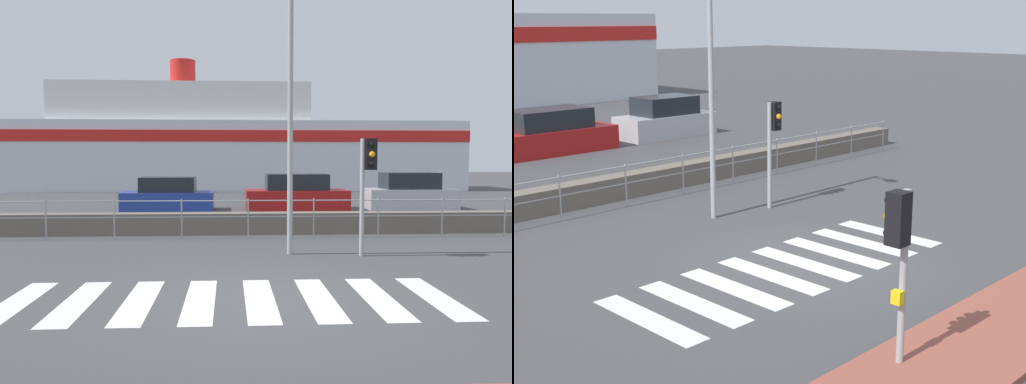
{
  "view_description": "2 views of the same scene",
  "coord_description": "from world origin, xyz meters",
  "views": [
    {
      "loc": [
        -0.51,
        -7.39,
        2.1
      ],
      "look_at": [
        0.0,
        2.0,
        1.5
      ],
      "focal_mm": 35.0,
      "sensor_mm": 36.0,
      "label": 1
    },
    {
      "loc": [
        -9.59,
        -8.44,
        4.49
      ],
      "look_at": [
        0.04,
        1.0,
        1.2
      ],
      "focal_mm": 50.0,
      "sensor_mm": 36.0,
      "label": 2
    }
  ],
  "objects": [
    {
      "name": "ground_plane",
      "position": [
        0.0,
        0.0,
        0.0
      ],
      "size": [
        160.0,
        160.0,
        0.0
      ],
      "primitive_type": "plane",
      "color": "#424244"
    },
    {
      "name": "sidewalk_brick",
      "position": [
        0.0,
        -4.1,
        0.06
      ],
      "size": [
        24.0,
        1.8,
        0.12
      ],
      "color": "#934C3D",
      "rests_on": "ground_plane"
    },
    {
      "name": "crosswalk",
      "position": [
        -0.5,
        0.0,
        0.0
      ],
      "size": [
        6.75,
        2.4,
        0.01
      ],
      "color": "silver",
      "rests_on": "ground_plane"
    },
    {
      "name": "seawall",
      "position": [
        0.0,
        6.74,
        0.3
      ],
      "size": [
        23.59,
        0.55,
        0.61
      ],
      "color": "#6B6056",
      "rests_on": "ground_plane"
    },
    {
      "name": "harbor_fence",
      "position": [
        -0.0,
        5.87,
        0.71
      ],
      "size": [
        21.27,
        0.04,
        1.08
      ],
      "color": "#9EA0A3",
      "rests_on": "ground_plane"
    },
    {
      "name": "traffic_light_near",
      "position": [
        -2.42,
        -3.66,
        1.77
      ],
      "size": [
        0.34,
        0.32,
        2.44
      ],
      "color": "#9EA0A3",
      "rests_on": "ground_plane"
    },
    {
      "name": "traffic_light_far",
      "position": [
        2.5,
        3.31,
        1.89
      ],
      "size": [
        0.34,
        0.32,
        2.57
      ],
      "color": "#9EA0A3",
      "rests_on": "ground_plane"
    },
    {
      "name": "streetlamp",
      "position": [
        0.85,
        3.47,
        3.88
      ],
      "size": [
        0.32,
        0.89,
        6.33
      ],
      "color": "#9EA0A3",
      "rests_on": "ground_plane"
    },
    {
      "name": "parked_car_red",
      "position": [
        2.38,
        13.84,
        0.65
      ],
      "size": [
        4.34,
        1.83,
        1.52
      ],
      "color": "#B21919",
      "rests_on": "ground_plane"
    },
    {
      "name": "parked_car_silver",
      "position": [
        7.31,
        13.84,
        0.67
      ],
      "size": [
        3.82,
        1.71,
        1.57
      ],
      "color": "#BCBCC1",
      "rests_on": "ground_plane"
    }
  ]
}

